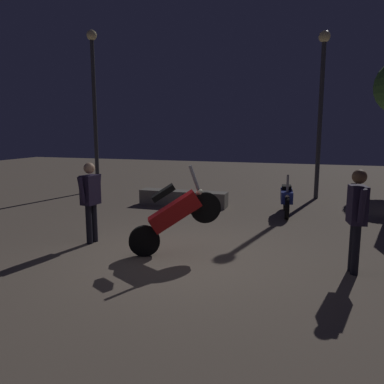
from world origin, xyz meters
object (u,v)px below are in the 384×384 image
(motorcycle_blue_parked_left, at_px, (286,198))
(streetlamp_far, at_px, (321,95))
(motorcycle_red_foreground, at_px, (175,215))
(person_rider_beside, at_px, (90,196))
(person_bystander_far, at_px, (357,212))
(streetlamp_near, at_px, (94,93))

(motorcycle_blue_parked_left, xyz_separation_m, streetlamp_far, (0.77, 2.75, 2.89))
(motorcycle_red_foreground, xyz_separation_m, streetlamp_far, (2.46, 6.78, 2.59))
(motorcycle_blue_parked_left, bearing_deg, person_rider_beside, -48.63)
(motorcycle_red_foreground, relative_size, streetlamp_far, 0.31)
(person_bystander_far, xyz_separation_m, streetlamp_far, (-0.54, 6.71, 2.35))
(person_rider_beside, distance_m, streetlamp_far, 8.22)
(motorcycle_red_foreground, bearing_deg, person_rider_beside, 148.78)
(streetlamp_near, bearing_deg, person_rider_beside, -59.06)
(motorcycle_blue_parked_left, relative_size, streetlamp_far, 0.31)
(motorcycle_red_foreground, distance_m, person_rider_beside, 1.87)
(person_rider_beside, distance_m, streetlamp_near, 7.21)
(streetlamp_far, bearing_deg, person_bystander_far, -85.38)
(person_bystander_far, bearing_deg, streetlamp_near, -44.38)
(motorcycle_blue_parked_left, relative_size, person_rider_beside, 1.03)
(motorcycle_blue_parked_left, bearing_deg, person_bystander_far, 12.47)
(person_rider_beside, xyz_separation_m, person_bystander_far, (4.85, -0.13, 0.02))
(motorcycle_red_foreground, height_order, streetlamp_far, streetlamp_far)
(motorcycle_blue_parked_left, height_order, streetlamp_near, streetlamp_near)
(motorcycle_red_foreground, xyz_separation_m, person_rider_beside, (-1.85, 0.19, 0.21))
(motorcycle_blue_parked_left, distance_m, streetlamp_far, 4.07)
(person_bystander_far, relative_size, streetlamp_near, 0.29)
(motorcycle_red_foreground, distance_m, motorcycle_blue_parked_left, 4.37)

